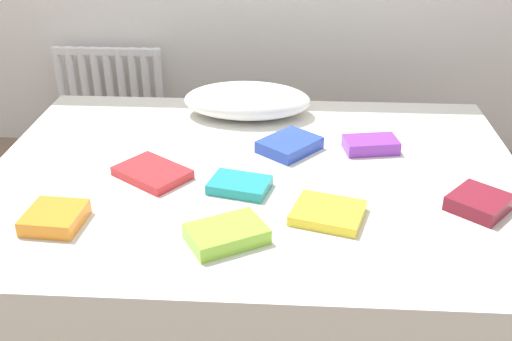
# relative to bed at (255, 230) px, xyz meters

# --- Properties ---
(ground_plane) EXTENTS (8.00, 8.00, 0.00)m
(ground_plane) POSITION_rel_bed_xyz_m (0.00, 0.00, -0.25)
(ground_plane) COLOR #7F6651
(bed) EXTENTS (2.00, 1.50, 0.50)m
(bed) POSITION_rel_bed_xyz_m (0.00, 0.00, 0.00)
(bed) COLOR brown
(bed) RESTS_ON ground
(radiator) EXTENTS (0.60, 0.04, 0.47)m
(radiator) POSITION_rel_bed_xyz_m (-0.89, 1.20, 0.12)
(radiator) COLOR white
(radiator) RESTS_ON ground
(pillow) EXTENTS (0.56, 0.33, 0.14)m
(pillow) POSITION_rel_bed_xyz_m (-0.07, 0.54, 0.32)
(pillow) COLOR white
(pillow) RESTS_ON bed
(textbook_purple) EXTENTS (0.22, 0.15, 0.05)m
(textbook_purple) POSITION_rel_bed_xyz_m (0.44, 0.21, 0.28)
(textbook_purple) COLOR purple
(textbook_purple) RESTS_ON bed
(textbook_teal) EXTENTS (0.23, 0.19, 0.04)m
(textbook_teal) POSITION_rel_bed_xyz_m (-0.05, -0.13, 0.27)
(textbook_teal) COLOR teal
(textbook_teal) RESTS_ON bed
(textbook_maroon) EXTENTS (0.24, 0.24, 0.05)m
(textbook_maroon) POSITION_rel_bed_xyz_m (0.75, -0.22, 0.28)
(textbook_maroon) COLOR maroon
(textbook_maroon) RESTS_ON bed
(textbook_orange) EXTENTS (0.18, 0.19, 0.05)m
(textbook_orange) POSITION_rel_bed_xyz_m (-0.60, -0.39, 0.28)
(textbook_orange) COLOR orange
(textbook_orange) RESTS_ON bed
(textbook_lime) EXTENTS (0.27, 0.25, 0.05)m
(textbook_lime) POSITION_rel_bed_xyz_m (-0.06, -0.45, 0.28)
(textbook_lime) COLOR #8CC638
(textbook_lime) RESTS_ON bed
(textbook_yellow) EXTENTS (0.26, 0.24, 0.03)m
(textbook_yellow) POSITION_rel_bed_xyz_m (0.25, -0.30, 0.27)
(textbook_yellow) COLOR yellow
(textbook_yellow) RESTS_ON bed
(textbook_blue) EXTENTS (0.27, 0.28, 0.05)m
(textbook_blue) POSITION_rel_bed_xyz_m (0.12, 0.19, 0.28)
(textbook_blue) COLOR #2847B7
(textbook_blue) RESTS_ON bed
(textbook_red) EXTENTS (0.31, 0.29, 0.03)m
(textbook_red) POSITION_rel_bed_xyz_m (-0.37, -0.06, 0.27)
(textbook_red) COLOR red
(textbook_red) RESTS_ON bed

